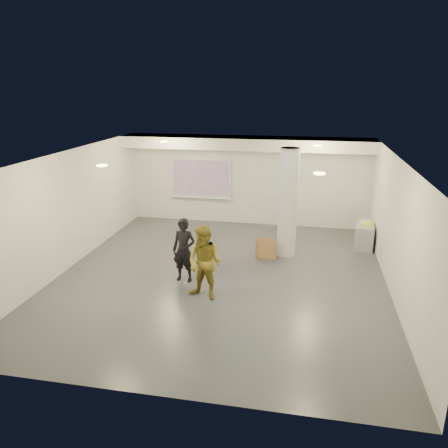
% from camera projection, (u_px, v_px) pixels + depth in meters
% --- Properties ---
extents(floor, '(8.00, 9.00, 0.01)m').
position_uv_depth(floor, '(221.00, 276.00, 10.91)').
color(floor, '#383B40').
rests_on(floor, ground).
extents(ceiling, '(8.00, 9.00, 0.01)m').
position_uv_depth(ceiling, '(221.00, 157.00, 9.99)').
color(ceiling, silver).
rests_on(ceiling, floor).
extents(wall_back, '(8.00, 0.01, 3.00)m').
position_uv_depth(wall_back, '(247.00, 180.00, 14.66)').
color(wall_back, silver).
rests_on(wall_back, floor).
extents(wall_front, '(8.00, 0.01, 3.00)m').
position_uv_depth(wall_front, '(159.00, 310.00, 6.24)').
color(wall_front, silver).
rests_on(wall_front, floor).
extents(wall_left, '(0.01, 9.00, 3.00)m').
position_uv_depth(wall_left, '(68.00, 210.00, 11.18)').
color(wall_left, silver).
rests_on(wall_left, floor).
extents(wall_right, '(0.01, 9.00, 3.00)m').
position_uv_depth(wall_right, '(396.00, 229.00, 9.72)').
color(wall_right, silver).
rests_on(wall_right, floor).
extents(soffit_band, '(8.00, 1.10, 0.36)m').
position_uv_depth(soffit_band, '(245.00, 143.00, 13.74)').
color(soffit_band, silver).
rests_on(soffit_band, ceiling).
extents(downlight_nw, '(0.22, 0.22, 0.02)m').
position_uv_depth(downlight_nw, '(164.00, 142.00, 12.74)').
color(downlight_nw, '#F3E38F').
rests_on(downlight_nw, ceiling).
extents(downlight_ne, '(0.22, 0.22, 0.02)m').
position_uv_depth(downlight_ne, '(317.00, 146.00, 11.94)').
color(downlight_ne, '#F3E38F').
rests_on(downlight_ne, ceiling).
extents(downlight_sw, '(0.22, 0.22, 0.02)m').
position_uv_depth(downlight_sw, '(102.00, 166.00, 9.00)').
color(downlight_sw, '#F3E38F').
rests_on(downlight_sw, ceiling).
extents(downlight_se, '(0.22, 0.22, 0.02)m').
position_uv_depth(downlight_se, '(319.00, 173.00, 8.20)').
color(downlight_se, '#F3E38F').
rests_on(downlight_se, ceiling).
extents(column, '(0.52, 0.52, 3.00)m').
position_uv_depth(column, '(288.00, 203.00, 11.86)').
color(column, silver).
rests_on(column, floor).
extents(projection_screen, '(2.10, 0.13, 1.42)m').
position_uv_depth(projection_screen, '(201.00, 178.00, 14.90)').
color(projection_screen, silver).
rests_on(projection_screen, wall_back).
extents(credenza, '(0.62, 1.26, 0.71)m').
position_uv_depth(credenza, '(364.00, 234.00, 12.88)').
color(credenza, gray).
rests_on(credenza, floor).
extents(papers_stack, '(0.33, 0.40, 0.02)m').
position_uv_depth(papers_stack, '(366.00, 222.00, 12.83)').
color(papers_stack, white).
rests_on(papers_stack, credenza).
extents(postit_pad, '(0.21, 0.28, 0.03)m').
position_uv_depth(postit_pad, '(367.00, 224.00, 12.67)').
color(postit_pad, '#DEF715').
rests_on(postit_pad, credenza).
extents(cardboard_back, '(0.50, 0.10, 0.55)m').
position_uv_depth(cardboard_back, '(267.00, 250.00, 11.92)').
color(cardboard_back, '#946840').
rests_on(cardboard_back, floor).
extents(cardboard_front, '(0.51, 0.26, 0.53)m').
position_uv_depth(cardboard_front, '(265.00, 247.00, 12.12)').
color(cardboard_front, '#946840').
rests_on(cardboard_front, floor).
extents(woman, '(0.61, 0.43, 1.57)m').
position_uv_depth(woman, '(184.00, 250.00, 10.46)').
color(woman, black).
rests_on(woman, floor).
extents(man, '(0.97, 0.86, 1.69)m').
position_uv_depth(man, '(205.00, 263.00, 9.56)').
color(man, olive).
rests_on(man, floor).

